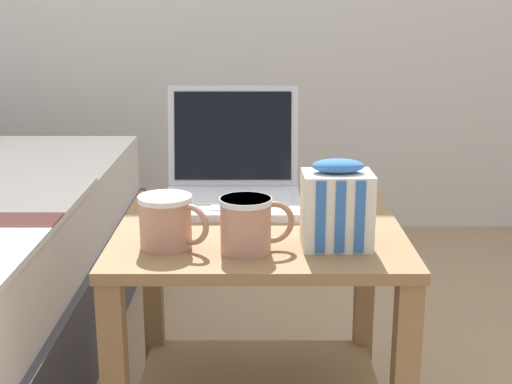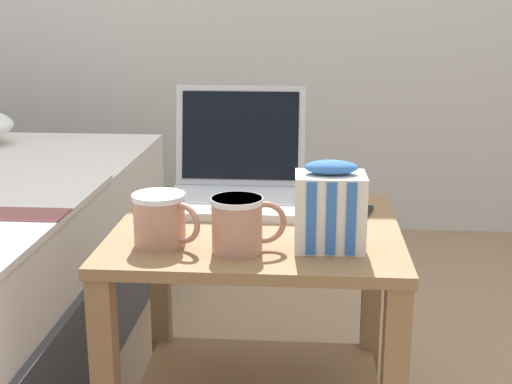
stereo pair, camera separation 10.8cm
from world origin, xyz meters
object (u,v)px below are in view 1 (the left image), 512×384
at_px(mug_front_left, 244,222).
at_px(laptop, 228,180).
at_px(snack_bag, 333,207).
at_px(mug_front_right, 164,219).
at_px(cell_phone, 343,213).

bearing_deg(mug_front_left, laptop, 96.66).
bearing_deg(laptop, mug_front_left, -83.34).
bearing_deg(laptop, snack_bag, -56.41).
bearing_deg(laptop, mug_front_right, -109.33).
bearing_deg(snack_bag, mug_front_left, -169.59).
xyz_separation_m(mug_front_right, snack_bag, (0.31, 0.01, 0.02)).
bearing_deg(snack_bag, mug_front_right, -178.98).
height_order(laptop, snack_bag, laptop).
relative_size(mug_front_left, mug_front_right, 1.02).
distance_m(laptop, mug_front_right, 0.33).
relative_size(mug_front_right, snack_bag, 0.81).
xyz_separation_m(mug_front_right, cell_phone, (0.35, 0.20, -0.05)).
bearing_deg(mug_front_right, laptop, 70.67).
distance_m(laptop, snack_bag, 0.36).
xyz_separation_m(mug_front_left, mug_front_right, (-0.15, 0.02, -0.00)).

